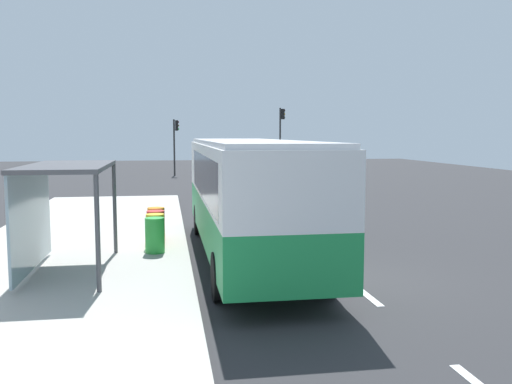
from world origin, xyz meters
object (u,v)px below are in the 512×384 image
traffic_light_far_side (175,138)px  recycling_bin_yellow (155,231)px  bus (248,191)px  bus_shelter (55,190)px  recycling_bin_orange (156,223)px  white_van (275,170)px  sedan_near (231,161)px  recycling_bin_red (156,227)px  recycling_bin_green (155,235)px  traffic_light_near_side (281,131)px

traffic_light_far_side → recycling_bin_yellow: bearing=-92.1°
bus → bus_shelter: bearing=-163.2°
recycling_bin_orange → white_van: bearing=64.6°
recycling_bin_yellow → bus_shelter: bearing=-132.2°
recycling_bin_yellow → white_van: bearing=66.7°
sedan_near → recycling_bin_yellow: bearing=-99.8°
recycling_bin_orange → bus_shelter: bearing=-120.0°
recycling_bin_red → recycling_bin_orange: bearing=90.0°
recycling_bin_green → traffic_light_far_side: 30.64m
white_van → recycling_bin_red: white_van is taller
traffic_light_near_side → recycling_bin_yellow: bearing=-108.5°
sedan_near → recycling_bin_green: 38.87m
recycling_bin_green → recycling_bin_orange: 2.10m
recycling_bin_green → recycling_bin_red: size_ratio=1.00×
bus_shelter → recycling_bin_red: bearing=54.8°
recycling_bin_yellow → bus_shelter: size_ratio=0.24×
white_van → recycling_bin_orange: 14.94m
recycling_bin_yellow → recycling_bin_orange: 1.40m
sedan_near → bus_shelter: 41.01m
white_van → bus_shelter: bus_shelter is taller
recycling_bin_red → sedan_near: bearing=80.0°
white_van → sedan_near: (0.10, 22.73, -0.55)m
recycling_bin_yellow → recycling_bin_orange: bearing=90.0°
recycling_bin_yellow → traffic_light_near_side: traffic_light_near_side is taller
traffic_light_far_side → bus_shelter: 32.45m
bus → traffic_light_far_side: size_ratio=2.42×
traffic_light_near_side → sedan_near: bearing=110.4°
bus → bus_shelter: bus is taller
traffic_light_far_side → recycling_bin_red: bearing=-92.2°
traffic_light_far_side → white_van: bearing=-70.5°
sedan_near → traffic_light_far_side: (-5.39, -7.79, 2.26)m
recycling_bin_green → recycling_bin_yellow: size_ratio=1.00×
traffic_light_near_side → bus_shelter: traffic_light_near_side is taller
bus_shelter → recycling_bin_orange: bearing=60.0°
sedan_near → recycling_bin_green: sedan_near is taller
white_van → recycling_bin_green: bearing=-112.3°
recycling_bin_yellow → traffic_light_near_side: bearing=71.5°
sedan_near → recycling_bin_orange: sedan_near is taller
recycling_bin_red → traffic_light_near_side: size_ratio=0.17×
white_van → recycling_bin_yellow: 16.22m
white_van → recycling_bin_red: size_ratio=5.51×
bus → recycling_bin_orange: bus is taller
white_van → sedan_near: bearing=89.7°
bus → traffic_light_near_side: (7.21, 30.05, 1.78)m
recycling_bin_green → bus_shelter: 3.16m
recycling_bin_yellow → traffic_light_far_side: bearing=87.9°
recycling_bin_red → recycling_bin_orange: same height
white_van → bus: bearing=-103.8°
recycling_bin_green → traffic_light_near_side: bearing=71.9°
traffic_light_near_side → bus_shelter: 33.68m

